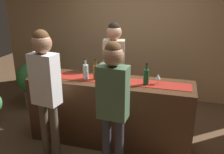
{
  "coord_description": "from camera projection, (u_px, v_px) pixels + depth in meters",
  "views": [
    {
      "loc": [
        0.9,
        -3.08,
        2.16
      ],
      "look_at": [
        0.03,
        0.0,
        1.03
      ],
      "focal_mm": 39.25,
      "sensor_mm": 36.0,
      "label": 1
    }
  ],
  "objects": [
    {
      "name": "ground_plane",
      "position": [
        110.0,
        140.0,
        3.74
      ],
      "size": [
        10.0,
        10.0,
        0.0
      ],
      "primitive_type": "plane",
      "color": "brown"
    },
    {
      "name": "customer_sipping",
      "position": [
        113.0,
        97.0,
        2.75
      ],
      "size": [
        0.35,
        0.23,
        1.67
      ],
      "rotation": [
        0.0,
        0.0,
        -0.07
      ],
      "color": "#33333D",
      "rests_on": "ground"
    },
    {
      "name": "bartender",
      "position": [
        114.0,
        63.0,
        3.94
      ],
      "size": [
        0.37,
        0.27,
        1.71
      ],
      "rotation": [
        0.0,
        0.0,
        3.35
      ],
      "color": "#26262B",
      "rests_on": "ground"
    },
    {
      "name": "wine_bottle_amber",
      "position": [
        96.0,
        72.0,
        3.41
      ],
      "size": [
        0.07,
        0.07,
        0.3
      ],
      "color": "brown",
      "rests_on": "bar_counter"
    },
    {
      "name": "potted_plant_tall",
      "position": [
        33.0,
        81.0,
        4.71
      ],
      "size": [
        0.62,
        0.62,
        0.9
      ],
      "color": "#9E9389",
      "rests_on": "ground"
    },
    {
      "name": "wine_glass_near_customer",
      "position": [
        158.0,
        77.0,
        3.23
      ],
      "size": [
        0.07,
        0.07,
        0.14
      ],
      "color": "silver",
      "rests_on": "bar_counter"
    },
    {
      "name": "bar_counter",
      "position": [
        110.0,
        112.0,
        3.58
      ],
      "size": [
        2.32,
        0.6,
        0.98
      ],
      "primitive_type": "cube",
      "color": "#472B19",
      "rests_on": "ground"
    },
    {
      "name": "wine_glass_far_end",
      "position": [
        121.0,
        72.0,
        3.41
      ],
      "size": [
        0.07,
        0.07,
        0.14
      ],
      "color": "silver",
      "rests_on": "bar_counter"
    },
    {
      "name": "customer_browsing",
      "position": [
        45.0,
        83.0,
        3.01
      ],
      "size": [
        0.37,
        0.25,
        1.74
      ],
      "rotation": [
        0.0,
        0.0,
        -0.14
      ],
      "color": "brown",
      "rests_on": "ground"
    },
    {
      "name": "counter_runner_cloth",
      "position": [
        110.0,
        80.0,
        3.42
      ],
      "size": [
        2.21,
        0.28,
        0.01
      ],
      "primitive_type": "cube",
      "color": "maroon",
      "rests_on": "bar_counter"
    },
    {
      "name": "wine_bottle_green",
      "position": [
        146.0,
        77.0,
        3.21
      ],
      "size": [
        0.07,
        0.07,
        0.3
      ],
      "color": "#194723",
      "rests_on": "bar_counter"
    },
    {
      "name": "wine_bottle_clear",
      "position": [
        86.0,
        71.0,
        3.42
      ],
      "size": [
        0.07,
        0.07,
        0.3
      ],
      "color": "#B2C6C1",
      "rests_on": "bar_counter"
    },
    {
      "name": "wine_glass_mid_counter",
      "position": [
        54.0,
        70.0,
        3.51
      ],
      "size": [
        0.07,
        0.07,
        0.14
      ],
      "color": "silver",
      "rests_on": "bar_counter"
    },
    {
      "name": "back_wall",
      "position": [
        136.0,
        28.0,
        4.99
      ],
      "size": [
        6.0,
        0.12,
        2.9
      ],
      "primitive_type": "cube",
      "color": "tan",
      "rests_on": "ground"
    }
  ]
}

